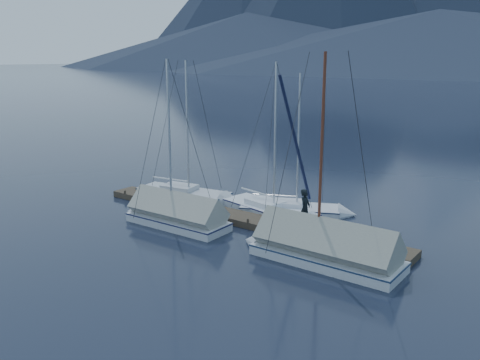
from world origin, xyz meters
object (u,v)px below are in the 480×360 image
object	(u,v)px
sailboat_open_left	(196,196)
person	(305,209)
sailboat_covered_far	(170,216)
sailboat_open_right	(305,211)
sailboat_open_mid	(280,214)
sailboat_covered_near	(314,249)

from	to	relation	value
sailboat_open_left	person	xyz separation A→B (m)	(8.31, -1.58, 1.13)
sailboat_covered_far	sailboat_open_left	bearing A→B (deg)	116.16
sailboat_open_right	person	bearing A→B (deg)	-60.53
sailboat_open_mid	sailboat_covered_near	xyz separation A→B (m)	(4.24, -4.04, 0.31)
sailboat_covered_far	person	xyz separation A→B (m)	(6.21, 2.70, 0.84)
sailboat_open_right	sailboat_covered_near	size ratio (longest dim) A/B	0.87
sailboat_open_left	person	world-z (taller)	sailboat_open_left
sailboat_open_left	sailboat_open_right	world-z (taller)	sailboat_open_left
sailboat_covered_near	sailboat_covered_far	size ratio (longest dim) A/B	1.05
sailboat_open_right	sailboat_covered_far	world-z (taller)	sailboat_covered_far
sailboat_open_mid	sailboat_covered_far	size ratio (longest dim) A/B	0.98
sailboat_open_right	person	distance (m)	3.52
sailboat_open_right	sailboat_covered_far	distance (m)	7.24
sailboat_covered_far	sailboat_covered_near	bearing A→B (deg)	1.68
sailboat_open_left	sailboat_open_mid	size ratio (longest dim) A/B	1.01
sailboat_open_mid	person	size ratio (longest dim) A/B	4.67
sailboat_covered_near	person	size ratio (longest dim) A/B	4.97
sailboat_open_right	sailboat_covered_near	distance (m)	6.43
sailboat_open_mid	person	xyz separation A→B (m)	(2.36, -1.57, 1.13)
sailboat_open_left	person	size ratio (longest dim) A/B	4.70
sailboat_open_right	sailboat_covered_near	xyz separation A→B (m)	(3.52, -5.37, 0.32)
sailboat_open_mid	sailboat_open_right	distance (m)	1.51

